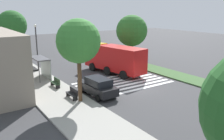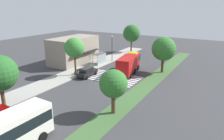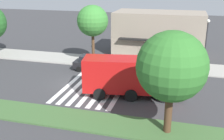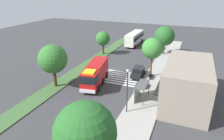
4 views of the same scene
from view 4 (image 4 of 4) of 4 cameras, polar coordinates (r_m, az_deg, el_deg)
ground_plane at (r=40.31m, az=1.14°, el=-0.65°), size 120.00×120.00×0.00m
sidewalk at (r=38.44m, az=12.26°, el=-2.22°), size 60.00×4.56×0.14m
median_strip at (r=43.14m, az=-7.77°, el=0.79°), size 60.00×3.00×0.14m
crosswalk at (r=38.55m, az=0.06°, el=-1.72°), size 5.85×10.16×0.01m
fire_truck at (r=34.73m, az=-4.75°, el=-0.92°), size 9.33×4.03×3.57m
parked_car_west at (r=56.23m, az=12.31°, el=6.38°), size 4.80×2.06×1.76m
parked_car_mid at (r=38.57m, az=7.23°, el=-0.46°), size 4.62×2.20×1.75m
transit_bus at (r=60.04m, az=6.27°, el=8.94°), size 10.22×3.04×3.61m
bus_stop_shelter at (r=30.23m, az=7.70°, el=-4.96°), size 3.50×1.40×2.46m
bench_near_shelter at (r=34.30m, az=9.34°, el=-4.08°), size 1.60×0.50×0.90m
bench_west_of_shelter at (r=37.94m, az=10.73°, el=-1.57°), size 1.60×0.50×0.90m
street_lamp at (r=26.13m, az=4.26°, el=-4.85°), size 0.36×0.36×6.02m
storefront_building at (r=30.71m, az=20.07°, el=-3.44°), size 11.98×6.79×5.99m
sidewalk_tree_far_west at (r=51.75m, az=14.36°, el=9.09°), size 4.79×4.79×6.86m
sidewalk_tree_west at (r=37.32m, az=11.12°, el=5.89°), size 3.74×3.74×7.18m
sidewalk_tree_east at (r=16.05m, az=-7.46°, el=-16.81°), size 4.81×4.81×7.72m
median_tree_far_west at (r=50.29m, az=-2.54°, el=8.67°), size 3.45×3.45×5.60m
median_tree_west at (r=34.02m, az=-16.09°, el=2.91°), size 4.66×4.66×7.09m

